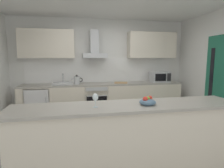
{
  "coord_description": "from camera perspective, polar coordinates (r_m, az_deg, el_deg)",
  "views": [
    {
      "loc": [
        -0.69,
        -3.12,
        1.56
      ],
      "look_at": [
        -0.0,
        0.43,
        1.05
      ],
      "focal_mm": 29.55,
      "sensor_mm": 36.0,
      "label": 1
    }
  ],
  "objects": [
    {
      "name": "oven",
      "position": [
        4.9,
        -5.07,
        -4.97
      ],
      "size": [
        0.6,
        0.62,
        0.8
      ],
      "color": "slate",
      "rests_on": "ground"
    },
    {
      "name": "refrigerator",
      "position": [
        4.97,
        -21.61,
        -5.74
      ],
      "size": [
        0.58,
        0.6,
        0.85
      ],
      "color": "white",
      "rests_on": "ground"
    },
    {
      "name": "side_door",
      "position": [
        4.62,
        30.34,
        0.31
      ],
      "size": [
        0.08,
        0.85,
        2.05
      ],
      "color": "#1E664C",
      "rests_on": "ground"
    },
    {
      "name": "ground",
      "position": [
        3.56,
        1.4,
        -18.14
      ],
      "size": [
        5.74,
        4.95,
        0.02
      ],
      "primitive_type": "cube",
      "color": "gray"
    },
    {
      "name": "range_hood",
      "position": [
        4.9,
        -5.42,
        10.66
      ],
      "size": [
        0.62,
        0.45,
        0.72
      ],
      "color": "#B7BABC"
    },
    {
      "name": "microwave",
      "position": [
        5.25,
        14.55,
        2.21
      ],
      "size": [
        0.5,
        0.38,
        0.3
      ],
      "color": "#B7BABC",
      "rests_on": "counter_back"
    },
    {
      "name": "upper_cabinets",
      "position": [
        4.98,
        -3.03,
        12.06
      ],
      "size": [
        4.12,
        0.32,
        0.7
      ],
      "color": "beige"
    },
    {
      "name": "wall_back",
      "position": [
        5.2,
        -3.33,
        5.17
      ],
      "size": [
        5.74,
        0.12,
        2.6
      ],
      "primitive_type": "cube",
      "color": "white",
      "rests_on": "ground"
    },
    {
      "name": "counter_back",
      "position": [
        4.95,
        -2.67,
        -4.93
      ],
      "size": [
        4.17,
        0.6,
        0.9
      ],
      "color": "beige",
      "rests_on": "ground"
    },
    {
      "name": "sink",
      "position": [
        4.81,
        -14.96,
        0.23
      ],
      "size": [
        0.5,
        0.4,
        0.26
      ],
      "color": "silver",
      "rests_on": "counter_back"
    },
    {
      "name": "kettle",
      "position": [
        4.75,
        -10.8,
        1.19
      ],
      "size": [
        0.29,
        0.15,
        0.24
      ],
      "color": "#B7BABC",
      "rests_on": "counter_back"
    },
    {
      "name": "chopping_board",
      "position": [
        4.91,
        2.8,
        0.43
      ],
      "size": [
        0.39,
        0.3,
        0.02
      ],
      "primitive_type": "cube",
      "rotation": [
        0.0,
        0.0,
        -0.28
      ],
      "color": "tan",
      "rests_on": "counter_back"
    },
    {
      "name": "fruit_bowl",
      "position": [
        2.52,
        10.96,
        -5.37
      ],
      "size": [
        0.22,
        0.22,
        0.13
      ],
      "color": "slate",
      "rests_on": "counter_island"
    },
    {
      "name": "counter_island",
      "position": [
        2.65,
        5.11,
        -16.14
      ],
      "size": [
        3.14,
        0.64,
        0.94
      ],
      "color": "beige",
      "rests_on": "ground"
    },
    {
      "name": "wine_glass",
      "position": [
        2.34,
        -5.18,
        -4.26
      ],
      "size": [
        0.08,
        0.08,
        0.18
      ],
      "color": "silver",
      "rests_on": "counter_island"
    },
    {
      "name": "backsplash_tile",
      "position": [
        5.14,
        -3.22,
        4.35
      ],
      "size": [
        4.03,
        0.02,
        0.66
      ],
      "primitive_type": "cube",
      "color": "white"
    }
  ]
}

